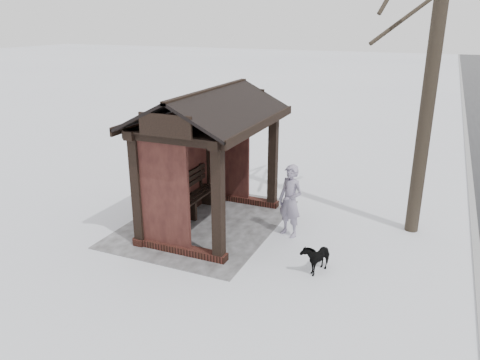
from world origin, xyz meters
The scene contains 6 objects.
ground centered at (0.00, 0.00, 0.00)m, with size 120.00×120.00×0.00m, color white.
kerb centered at (0.00, 5.50, 0.01)m, with size 120.00×0.15×0.06m, color gray.
trampled_patch centered at (0.00, -0.20, 0.01)m, with size 4.20×3.20×0.02m, color #96979C.
bus_shelter centered at (0.00, -0.16, 2.17)m, with size 3.60×2.40×3.09m.
pedestrian centered at (-0.17, 1.78, 0.79)m, with size 0.58×0.38×1.59m, color #948BA3.
dog centered at (1.07, 2.70, 0.29)m, with size 0.31×0.69×0.58m, color black.
Camera 1 is at (8.72, 4.49, 4.47)m, focal length 35.00 mm.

